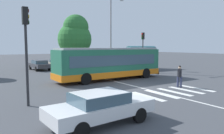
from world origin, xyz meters
TOP-DOWN VIEW (x-y plane):
  - ground_plane at (0.00, 0.00)m, footprint 160.00×160.00m
  - city_transit_bus at (0.39, 4.49)m, footprint 10.92×2.94m
  - pedestrian_crossing_street at (2.89, -1.83)m, footprint 0.51×0.43m
  - foreground_sedan at (-6.27, -5.54)m, footprint 4.63×2.16m
  - parked_car_charcoal at (-3.17, 16.80)m, footprint 2.09×4.60m
  - parked_car_champagne at (-0.62, 16.83)m, footprint 2.25×4.66m
  - parked_car_black at (2.17, 16.50)m, footprint 2.28×4.67m
  - parked_car_red at (4.94, 16.84)m, footprint 1.97×4.55m
  - traffic_light_near_corner at (-8.22, -1.06)m, footprint 0.33×0.32m
  - traffic_light_far_corner at (8.71, 9.40)m, footprint 0.33×0.32m
  - bus_stop_shelter at (9.30, 10.39)m, footprint 4.57×1.54m
  - twin_arm_street_lamp at (4.46, 10.77)m, footprint 3.98×0.32m
  - background_tree_right at (2.14, 16.98)m, footprint 4.96×4.96m
  - crosswalk_painted_stripes at (-0.03, -2.80)m, footprint 7.92×3.04m
  - lane_center_line at (0.23, 2.00)m, footprint 0.16×24.00m

SIDE VIEW (x-z plane):
  - ground_plane at x=0.00m, z-range 0.00..0.00m
  - lane_center_line at x=0.23m, z-range 0.00..0.01m
  - crosswalk_painted_stripes at x=-0.03m, z-range 0.00..0.01m
  - foreground_sedan at x=-6.27m, z-range 0.09..1.44m
  - parked_car_charcoal at x=-3.17m, z-range 0.09..1.44m
  - parked_car_champagne at x=-0.62m, z-range 0.09..1.44m
  - parked_car_black at x=2.17m, z-range 0.09..1.44m
  - parked_car_red at x=4.94m, z-range 0.09..1.44m
  - pedestrian_crossing_street at x=2.89m, z-range 0.11..1.83m
  - city_transit_bus at x=0.39m, z-range 0.06..3.12m
  - bus_stop_shelter at x=9.30m, z-range 0.79..4.04m
  - traffic_light_far_corner at x=8.71m, z-range 0.84..5.88m
  - traffic_light_near_corner at x=-8.22m, z-range 0.86..6.10m
  - background_tree_right at x=2.14m, z-range 0.83..8.67m
  - twin_arm_street_lamp at x=4.46m, z-range 1.02..10.54m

